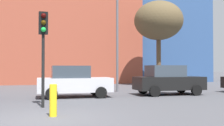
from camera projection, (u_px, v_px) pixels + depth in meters
ground_plane at (43, 119)px, 8.48m from camera, size 200.00×200.00×0.00m
building_backdrop at (47, 39)px, 32.72m from camera, size 37.46×13.56×12.10m
parked_car_2 at (74, 82)px, 14.75m from camera, size 3.96×1.94×1.72m
parked_car_3 at (168, 80)px, 16.17m from camera, size 4.04×1.99×1.75m
traffic_light_island at (43, 37)px, 10.89m from camera, size 0.37×0.37×3.84m
bare_tree_0 at (159, 21)px, 24.50m from camera, size 4.40×4.40×7.66m
bollard_yellow_0 at (53, 100)px, 8.86m from camera, size 0.24×0.24×1.05m
street_lamp at (117, 28)px, 18.42m from camera, size 0.80×0.24×7.53m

